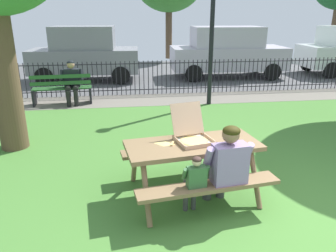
{
  "coord_description": "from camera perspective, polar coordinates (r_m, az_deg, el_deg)",
  "views": [
    {
      "loc": [
        -2.06,
        -3.13,
        2.43
      ],
      "look_at": [
        -1.42,
        1.67,
        0.75
      ],
      "focal_mm": 34.94,
      "sensor_mm": 36.0,
      "label": 1
    }
  ],
  "objects": [
    {
      "name": "park_bench_left",
      "position": [
        9.6,
        -17.99,
        6.09
      ],
      "size": [
        1.63,
        0.58,
        0.85
      ],
      "color": "#295A29",
      "rests_on": "ground"
    },
    {
      "name": "parked_car_center",
      "position": [
        12.73,
        -14.3,
        12.17
      ],
      "size": [
        3.97,
        1.97,
        1.98
      ],
      "color": "gray",
      "rests_on": "ground"
    },
    {
      "name": "pizza_box_open",
      "position": [
        4.48,
        4.18,
        -1.43
      ],
      "size": [
        0.57,
        0.65,
        0.48
      ],
      "color": "tan",
      "rests_on": "picnic_table_foreground"
    },
    {
      "name": "child_at_table",
      "position": [
        4.03,
        4.62,
        -9.37
      ],
      "size": [
        0.35,
        0.34,
        0.85
      ],
      "color": "#3F3F3F",
      "rests_on": "ground"
    },
    {
      "name": "street_asphalt",
      "position": [
        14.07,
        0.96,
        9.17
      ],
      "size": [
        28.0,
        7.29,
        0.01
      ],
      "primitive_type": "cube",
      "color": "#515154"
    },
    {
      "name": "parked_car_right",
      "position": [
        13.28,
        10.33,
        12.68
      ],
      "size": [
        4.45,
        2.01,
        1.94
      ],
      "color": "#BAB1C1",
      "rests_on": "ground"
    },
    {
      "name": "person_on_park_bench",
      "position": [
        9.52,
        -16.42,
        7.63
      ],
      "size": [
        0.62,
        0.61,
        1.19
      ],
      "color": "black",
      "rests_on": "ground"
    },
    {
      "name": "picnic_table_foreground",
      "position": [
        4.49,
        4.32,
        -5.06
      ],
      "size": [
        1.99,
        1.71,
        0.79
      ],
      "color": "olive",
      "rests_on": "ground"
    },
    {
      "name": "cobblestone_walkway",
      "position": [
        9.89,
        4.71,
        4.82
      ],
      "size": [
        28.0,
        1.4,
        0.01
      ],
      "primitive_type": "cube",
      "color": "slate"
    },
    {
      "name": "iron_fence_streetside",
      "position": [
        10.44,
        3.98,
        8.63
      ],
      "size": [
        23.08,
        0.03,
        1.05
      ],
      "color": "black",
      "rests_on": "ground"
    },
    {
      "name": "pizza_slice_on_table",
      "position": [
        4.38,
        -0.33,
        -3.06
      ],
      "size": [
        0.26,
        0.2,
        0.02
      ],
      "color": "#EBD972",
      "rests_on": "picnic_table_foreground"
    },
    {
      "name": "ground",
      "position": [
        5.6,
        15.01,
        -7.44
      ],
      "size": [
        28.0,
        10.92,
        0.02
      ],
      "primitive_type": "cube",
      "color": "#467B33"
    },
    {
      "name": "lamp_post_walkway",
      "position": [
        8.99,
        7.86,
        20.48
      ],
      "size": [
        0.28,
        0.28,
        4.41
      ],
      "color": "black",
      "rests_on": "ground"
    },
    {
      "name": "adult_at_table",
      "position": [
        4.14,
        10.07,
        -6.6
      ],
      "size": [
        0.63,
        0.63,
        1.19
      ],
      "color": "#3F3F3F",
      "rests_on": "ground"
    }
  ]
}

